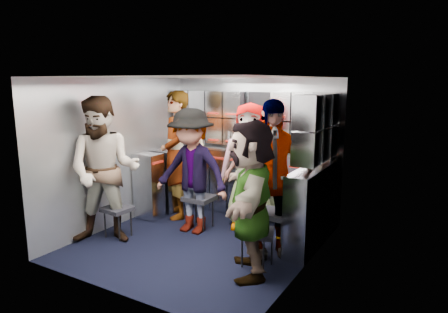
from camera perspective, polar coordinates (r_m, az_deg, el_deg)
The scene contains 29 objects.
floor at distance 5.32m, azimuth -3.26°, elevation -11.99°, with size 3.00×3.00×0.00m, color black.
wall_back at distance 6.29m, azimuth 4.23°, elevation 1.53°, with size 2.80×0.04×2.10m, color #989EA6.
wall_left at distance 5.89m, azimuth -14.78°, elevation 0.57°, with size 0.04×3.00×2.10m, color #989EA6.
wall_right at distance 4.40m, azimuth 11.96°, elevation -2.69°, with size 0.04×3.00×2.10m, color #989EA6.
ceiling at distance 4.91m, azimuth -3.52°, elevation 11.25°, with size 2.80×3.00×0.02m, color silver.
cart_bank_back at distance 6.22m, azimuth 3.30°, elevation -3.79°, with size 2.68×0.38×0.99m, color #9FA4AF.
cart_bank_left at distance 6.27m, azimuth -9.55°, elevation -3.80°, with size 0.38×0.76×0.99m, color #9FA4AF.
counter at distance 6.11m, azimuth 3.35°, elevation 0.94°, with size 2.68×0.42×0.03m, color #BABDC2.
locker_bank_back at distance 6.10m, azimuth 3.66°, elevation 5.42°, with size 2.68×0.28×0.82m, color #9FA4AF.
locker_bank_right at distance 5.03m, azimuth 13.09°, elevation 4.02°, with size 0.28×1.00×0.82m, color #9FA4AF.
right_cabinet at distance 5.15m, azimuth 12.28°, elevation -7.10°, with size 0.28×1.20×1.00m, color #9FA4AF.
coffee_niche at distance 6.08m, azimuth 5.43°, elevation 5.18°, with size 0.46×0.16×0.84m, color black, non-canonical shape.
red_latch_strip at distance 5.96m, azimuth 2.46°, elevation -0.62°, with size 2.60×0.02×0.03m, color maroon.
jump_seat_near_left at distance 5.52m, azimuth -14.98°, elevation -7.47°, with size 0.37×0.36×0.41m.
jump_seat_mid_left at distance 5.67m, azimuth -3.54°, elevation -6.17°, with size 0.39×0.37×0.46m.
jump_seat_center at distance 5.87m, azimuth 4.41°, elevation -6.10°, with size 0.34×0.33×0.40m.
jump_seat_mid_right at distance 5.02m, azimuth 7.26°, elevation -8.39°, with size 0.42×0.40×0.47m.
jump_seat_near_right at distance 4.54m, azimuth 4.78°, elevation -11.05°, with size 0.45×0.44×0.42m.
attendant_standing at distance 6.04m, azimuth -6.85°, elevation 0.22°, with size 0.70×0.46×1.92m, color black.
attendant_arc_a at distance 5.25m, azimuth -16.68°, elevation -1.98°, with size 0.91×0.71×1.88m, color black.
attendant_arc_b at distance 5.41m, azimuth -4.66°, elevation -2.14°, with size 1.10×0.63×1.70m, color black.
attendant_arc_c at distance 5.58m, azimuth 3.67°, elevation -1.39°, with size 0.86×0.56×1.77m, color black.
attendant_arc_d at distance 4.71m, azimuth 6.54°, elevation -3.13°, with size 1.09×0.45×1.86m, color black.
attendant_arc_e at distance 4.23m, azimuth 3.81°, elevation -6.01°, with size 1.55×0.49×1.67m, color black.
bottle_left at distance 6.15m, azimuth 1.23°, elevation 2.31°, with size 0.06×0.06×0.24m, color white.
bottle_mid at distance 6.18m, azimuth 0.83°, elevation 2.44°, with size 0.07×0.07×0.26m, color white.
bottle_right at distance 5.66m, azimuth 12.26°, elevation 1.49°, with size 0.07×0.07×0.28m, color white.
cup_left at distance 6.45m, azimuth -3.24°, elevation 2.07°, with size 0.08×0.08×0.11m, color tan.
cup_right at distance 5.61m, azimuth 13.81°, elevation 0.41°, with size 0.07×0.07×0.09m, color tan.
Camera 1 is at (2.74, -4.07, 2.06)m, focal length 32.00 mm.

